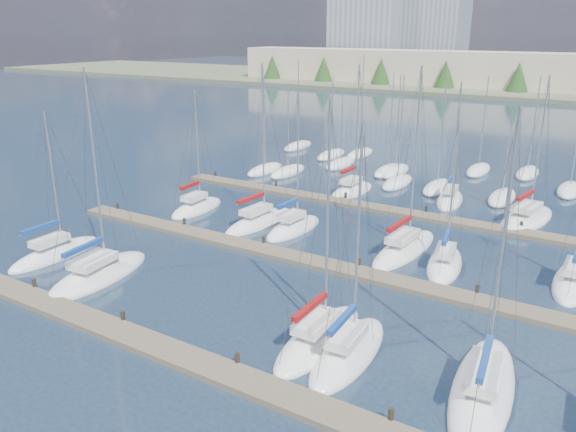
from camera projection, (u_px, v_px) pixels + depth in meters
The scene contains 20 objects.
ground at pixel (469, 152), 75.51m from camera, with size 400.00×400.00×0.00m, color #243549.
dock_near at pixel (165, 350), 28.83m from camera, with size 44.00×1.93×1.10m.
dock_mid at pixel (303, 259), 40.09m from camera, with size 44.00×1.93×1.10m.
dock_far at pixel (380, 209), 51.35m from camera, with size 44.00×1.93×1.10m.
sailboat_l at pixel (445, 264), 39.17m from camera, with size 3.50×7.26×10.88m.
sailboat_m at pixel (573, 282), 36.50m from camera, with size 2.41×7.74×11.00m.
sailboat_j at pixel (294, 228), 46.27m from camera, with size 2.69×7.04×11.95m.
sailboat_o at pixel (352, 191), 56.90m from camera, with size 2.97×7.21×13.40m.
sailboat_d at pixel (319, 338), 29.82m from camera, with size 2.66×8.29×13.54m.
sailboat_c at pixel (99, 274), 37.59m from camera, with size 4.25×9.00×14.34m.
sailboat_e at pixel (348, 352), 28.56m from camera, with size 2.98×7.96×12.57m.
sailboat_h at pixel (197, 208), 51.44m from camera, with size 2.98×6.83×11.53m.
sailboat_p at pixel (450, 200), 53.85m from camera, with size 3.40×7.19×11.99m.
sailboat_i at pixel (259, 221), 47.84m from camera, with size 2.98×8.71×14.00m.
sailboat_k at pixel (404, 249), 41.86m from camera, with size 3.16×9.57×14.19m.
sailboat_f at pixel (483, 389), 25.66m from camera, with size 3.79×9.92×13.67m.
sailboat_q at pixel (526, 219), 48.60m from camera, with size 4.62×9.45×12.99m.
sailboat_a at pixel (56, 254), 41.02m from camera, with size 2.55×7.77×11.23m.
distant_boats at pixel (393, 170), 64.54m from camera, with size 36.93×20.75×13.30m.
shoreline at pixel (511, 61), 152.01m from camera, with size 400.00×60.00×38.00m.
Camera 1 is at (18.69, -15.95, 15.85)m, focal length 35.00 mm.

